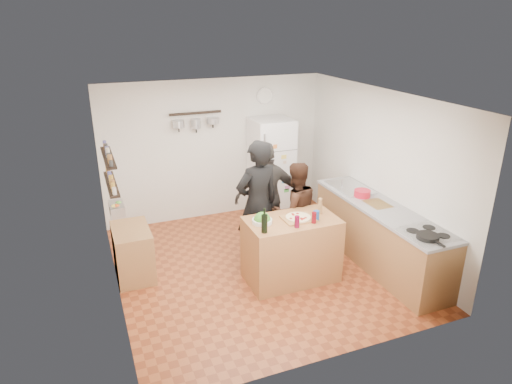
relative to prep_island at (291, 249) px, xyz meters
name	(u,v)px	position (x,y,z in m)	size (l,w,h in m)	color
room_shell	(249,179)	(-0.30, 0.86, 0.79)	(4.20, 4.20, 4.20)	brown
prep_island	(291,249)	(0.00, 0.00, 0.00)	(1.25, 0.72, 0.91)	#A2713B
pizza_board	(298,219)	(0.08, -0.02, 0.47)	(0.42, 0.34, 0.02)	#976537
pizza	(298,217)	(0.08, -0.02, 0.48)	(0.34, 0.34, 0.02)	beige
salad_bowl	(262,221)	(-0.42, 0.05, 0.48)	(0.27, 0.27, 0.05)	silver
wine_bottle	(264,224)	(-0.50, -0.22, 0.57)	(0.08, 0.08, 0.24)	black
wine_glass_near	(297,222)	(-0.05, -0.24, 0.53)	(0.07, 0.07, 0.16)	#5C0722
wine_glass_far	(314,218)	(0.22, -0.20, 0.53)	(0.06, 0.06, 0.15)	#5E0810
pepper_mill	(320,207)	(0.45, 0.05, 0.55)	(0.06, 0.06, 0.19)	olive
salt_canister	(316,215)	(0.30, -0.12, 0.52)	(0.08, 0.08, 0.13)	navy
person_left	(257,204)	(-0.27, 0.59, 0.50)	(0.69, 0.45, 1.90)	black
person_center	(295,211)	(0.32, 0.56, 0.30)	(0.74, 0.57, 1.52)	black
person_back	(267,197)	(0.05, 0.99, 0.41)	(1.02, 0.42, 1.73)	#2D2A28
counter_run	(379,236)	(1.40, -0.08, -0.01)	(0.63, 2.63, 0.90)	#9E7042
stove_top	(428,234)	(1.40, -1.03, 0.46)	(0.60, 0.62, 0.02)	white
skillet	(428,237)	(1.30, -1.14, 0.49)	(0.28, 0.28, 0.05)	black
sink	(350,187)	(1.40, 0.77, 0.46)	(0.50, 0.80, 0.03)	silver
cutting_board	(378,204)	(1.40, 0.02, 0.46)	(0.30, 0.40, 0.02)	olive
red_bowl	(362,193)	(1.35, 0.35, 0.52)	(0.25, 0.25, 0.10)	red
fridge	(271,168)	(0.65, 2.22, 0.45)	(0.70, 0.68, 1.80)	white
wall_clock	(265,96)	(0.65, 2.55, 1.69)	(0.30, 0.30, 0.03)	silver
spice_shelf_lower	(111,184)	(-2.23, 0.67, 1.04)	(0.12, 1.00, 0.03)	black
spice_shelf_upper	(108,157)	(-2.23, 0.67, 1.40)	(0.12, 1.00, 0.03)	black
produce_basket	(117,209)	(-2.20, 0.67, 0.69)	(0.18, 0.35, 0.14)	silver
side_table	(133,252)	(-2.04, 0.89, -0.09)	(0.50, 0.80, 0.73)	#AC7F48
pot_rack	(195,113)	(-0.65, 2.47, 1.49)	(0.90, 0.04, 0.04)	black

